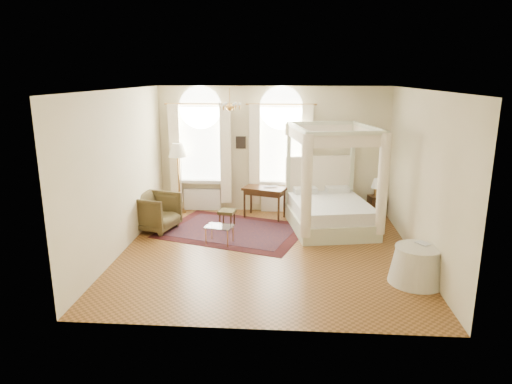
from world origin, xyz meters
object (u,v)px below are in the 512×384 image
writing_desk (264,192)px  stool (227,213)px  coffee_table (219,228)px  side_table (417,265)px  canopy_bed (330,206)px  floor_lamp (178,154)px  armchair (155,212)px  nightstand (376,206)px

writing_desk → stool: size_ratio=2.75×
coffee_table → side_table: size_ratio=0.68×
canopy_bed → writing_desk: canopy_bed is taller
writing_desk → floor_lamp: bearing=172.6°
writing_desk → coffee_table: 2.15m
writing_desk → armchair: (-2.51, -1.15, -0.24)m
armchair → coffee_table: 1.82m
nightstand → writing_desk: writing_desk is taller
nightstand → side_table: side_table is taller
writing_desk → floor_lamp: size_ratio=0.63×
stool → armchair: armchair is taller
coffee_table → floor_lamp: bearing=122.2°
canopy_bed → coffee_table: bearing=-154.8°
canopy_bed → floor_lamp: 4.16m
armchair → side_table: (5.40, -2.45, -0.11)m
stool → armchair: bearing=-169.6°
stool → coffee_table: (-0.02, -1.09, 0.00)m
floor_lamp → stool: bearing=-38.6°
canopy_bed → stool: canopy_bed is taller
nightstand → floor_lamp: bearing=-179.3°
nightstand → floor_lamp: 5.33m
canopy_bed → armchair: canopy_bed is taller
stool → coffee_table: size_ratio=0.65×
canopy_bed → nightstand: (1.28, 1.12, -0.29)m
floor_lamp → nightstand: bearing=0.7°
nightstand → stool: 3.93m
writing_desk → coffee_table: writing_desk is taller
nightstand → writing_desk: size_ratio=0.46×
nightstand → writing_desk: bearing=-173.0°
floor_lamp → armchair: bearing=-99.3°
writing_desk → canopy_bed: bearing=-25.6°
nightstand → floor_lamp: (-5.16, -0.06, 1.31)m
armchair → writing_desk: bearing=-49.3°
writing_desk → armchair: armchair is taller
coffee_table → floor_lamp: 2.91m
stool → floor_lamp: floor_lamp is taller
stool → floor_lamp: bearing=141.4°
stool → coffee_table: bearing=-90.9°
nightstand → armchair: 5.61m
armchair → coffee_table: bearing=-99.5°
side_table → nightstand: bearing=90.0°
armchair → side_table: 5.93m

